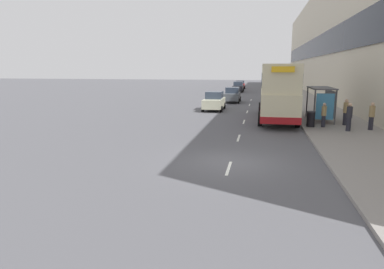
% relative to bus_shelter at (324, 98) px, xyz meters
% --- Properties ---
extents(ground_plane, '(220.00, 220.00, 0.00)m').
position_rel_bus_shelter_xyz_m(ground_plane, '(-5.77, -12.38, -1.88)').
color(ground_plane, '#515156').
extents(pavement, '(5.00, 93.00, 0.14)m').
position_rel_bus_shelter_xyz_m(pavement, '(0.73, 26.12, -1.81)').
color(pavement, gray).
rests_on(pavement, ground_plane).
extents(terrace_facade, '(3.10, 93.00, 15.85)m').
position_rel_bus_shelter_xyz_m(terrace_facade, '(4.72, 26.12, 6.05)').
color(terrace_facade, beige).
rests_on(terrace_facade, ground_plane).
extents(lane_mark_0, '(0.12, 2.00, 0.01)m').
position_rel_bus_shelter_xyz_m(lane_mark_0, '(-5.77, -13.28, -1.87)').
color(lane_mark_0, silver).
rests_on(lane_mark_0, ground_plane).
extents(lane_mark_1, '(0.12, 2.00, 0.01)m').
position_rel_bus_shelter_xyz_m(lane_mark_1, '(-5.77, -6.97, -1.87)').
color(lane_mark_1, silver).
rests_on(lane_mark_1, ground_plane).
extents(lane_mark_2, '(0.12, 2.00, 0.01)m').
position_rel_bus_shelter_xyz_m(lane_mark_2, '(-5.77, -0.66, -1.87)').
color(lane_mark_2, silver).
rests_on(lane_mark_2, ground_plane).
extents(lane_mark_3, '(0.12, 2.00, 0.01)m').
position_rel_bus_shelter_xyz_m(lane_mark_3, '(-5.77, 5.64, -1.87)').
color(lane_mark_3, silver).
rests_on(lane_mark_3, ground_plane).
extents(lane_mark_4, '(0.12, 2.00, 0.01)m').
position_rel_bus_shelter_xyz_m(lane_mark_4, '(-5.77, 11.95, -1.87)').
color(lane_mark_4, silver).
rests_on(lane_mark_4, ground_plane).
extents(lane_mark_5, '(0.12, 2.00, 0.01)m').
position_rel_bus_shelter_xyz_m(lane_mark_5, '(-5.77, 18.25, -1.87)').
color(lane_mark_5, silver).
rests_on(lane_mark_5, ground_plane).
extents(bus_shelter, '(1.60, 4.20, 2.48)m').
position_rel_bus_shelter_xyz_m(bus_shelter, '(0.00, 0.00, 0.00)').
color(bus_shelter, '#4C4C51').
rests_on(bus_shelter, ground_plane).
extents(double_decker_bus_near, '(2.85, 11.05, 4.30)m').
position_rel_bus_shelter_xyz_m(double_decker_bus_near, '(-3.30, 0.97, 0.41)').
color(double_decker_bus_near, beige).
rests_on(double_decker_bus_near, ground_plane).
extents(car_0, '(1.91, 3.80, 1.66)m').
position_rel_bus_shelter_xyz_m(car_0, '(-8.66, 42.83, -1.05)').
color(car_0, maroon).
rests_on(car_0, ground_plane).
extents(car_1, '(1.94, 4.32, 1.80)m').
position_rel_bus_shelter_xyz_m(car_1, '(-7.93, 14.68, -0.99)').
color(car_1, '#4C5156').
rests_on(car_1, ground_plane).
extents(car_2, '(1.94, 4.46, 1.81)m').
position_rel_bus_shelter_xyz_m(car_2, '(-9.00, 6.31, -0.99)').
color(car_2, '#B7B799').
rests_on(car_2, ground_plane).
extents(car_3, '(1.91, 4.54, 1.79)m').
position_rel_bus_shelter_xyz_m(car_3, '(-8.45, 33.52, -1.00)').
color(car_3, black).
rests_on(car_3, ground_plane).
extents(pedestrian_at_shelter, '(0.32, 0.32, 1.62)m').
position_rel_bus_shelter_xyz_m(pedestrian_at_shelter, '(-0.42, -2.85, -0.91)').
color(pedestrian_at_shelter, '#23232D').
rests_on(pedestrian_at_shelter, ground_plane).
extents(pedestrian_1, '(0.36, 0.36, 1.80)m').
position_rel_bus_shelter_xyz_m(pedestrian_1, '(1.20, -1.68, -0.82)').
color(pedestrian_1, '#23232D').
rests_on(pedestrian_1, ground_plane).
extents(pedestrian_2, '(0.35, 0.35, 1.76)m').
position_rel_bus_shelter_xyz_m(pedestrian_2, '(0.87, -4.08, -0.83)').
color(pedestrian_2, '#23232D').
rests_on(pedestrian_2, ground_plane).
extents(pedestrian_3, '(0.35, 0.35, 1.79)m').
position_rel_bus_shelter_xyz_m(pedestrian_3, '(0.94, 2.49, -0.82)').
color(pedestrian_3, '#23232D').
rests_on(pedestrian_3, ground_plane).
extents(pedestrian_4, '(0.35, 0.35, 1.77)m').
position_rel_bus_shelter_xyz_m(pedestrian_4, '(2.37, -3.38, -0.83)').
color(pedestrian_4, '#23232D').
rests_on(pedestrian_4, ground_plane).
extents(litter_bin, '(0.55, 0.55, 1.05)m').
position_rel_bus_shelter_xyz_m(litter_bin, '(-1.22, -2.81, -1.21)').
color(litter_bin, black).
rests_on(litter_bin, ground_plane).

